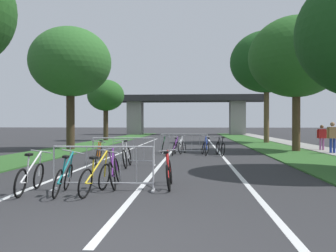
{
  "coord_description": "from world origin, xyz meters",
  "views": [
    {
      "loc": [
        1.32,
        -4.36,
        1.57
      ],
      "look_at": [
        -0.95,
        26.16,
        1.39
      ],
      "focal_mm": 38.62,
      "sensor_mm": 36.0,
      "label": 1
    }
  ],
  "objects_px": {
    "bicycle_yellow_5": "(96,178)",
    "pedestrian_strolling": "(322,135)",
    "bicycle_red_3": "(169,173)",
    "bicycle_teal_9": "(64,178)",
    "tree_right_oak_mid": "(296,57)",
    "bicycle_green_2": "(163,146)",
    "tree_left_maple_mid": "(70,62)",
    "crowd_barrier_second": "(123,152)",
    "bicycle_orange_4": "(99,155)",
    "bicycle_white_0": "(30,177)",
    "bicycle_purple_11": "(175,148)",
    "tree_right_pine_far": "(267,62)",
    "tree_left_cypress_far": "(106,96)",
    "crowd_barrier_third": "(184,144)",
    "bicycle_blue_7": "(205,148)",
    "pedestrian_waiting": "(332,135)",
    "crowd_barrier_nearest": "(103,168)",
    "bicycle_white_10": "(127,156)",
    "bicycle_black_6": "(220,148)",
    "bicycle_purple_1": "(115,171)",
    "bicycle_silver_8": "(182,147)"
  },
  "relations": [
    {
      "from": "bicycle_yellow_5",
      "to": "pedestrian_strolling",
      "type": "xyz_separation_m",
      "value": [
        9.44,
        13.36,
        0.55
      ]
    },
    {
      "from": "bicycle_red_3",
      "to": "bicycle_teal_9",
      "type": "distance_m",
      "value": 2.49
    },
    {
      "from": "tree_right_oak_mid",
      "to": "bicycle_green_2",
      "type": "xyz_separation_m",
      "value": [
        -7.4,
        -1.72,
        -4.94
      ]
    },
    {
      "from": "tree_left_maple_mid",
      "to": "bicycle_teal_9",
      "type": "distance_m",
      "value": 15.12
    },
    {
      "from": "crowd_barrier_second",
      "to": "bicycle_orange_4",
      "type": "relative_size",
      "value": 1.5
    },
    {
      "from": "bicycle_white_0",
      "to": "bicycle_purple_11",
      "type": "distance_m",
      "value": 10.45
    },
    {
      "from": "tree_right_pine_far",
      "to": "bicycle_orange_4",
      "type": "distance_m",
      "value": 19.7
    },
    {
      "from": "bicycle_yellow_5",
      "to": "tree_left_maple_mid",
      "type": "bearing_deg",
      "value": 120.58
    },
    {
      "from": "tree_left_cypress_far",
      "to": "crowd_barrier_third",
      "type": "relative_size",
      "value": 2.33
    },
    {
      "from": "tree_left_maple_mid",
      "to": "bicycle_green_2",
      "type": "bearing_deg",
      "value": -21.29
    },
    {
      "from": "bicycle_blue_7",
      "to": "pedestrian_waiting",
      "type": "bearing_deg",
      "value": -0.52
    },
    {
      "from": "tree_right_oak_mid",
      "to": "bicycle_yellow_5",
      "type": "relative_size",
      "value": 4.68
    },
    {
      "from": "bicycle_blue_7",
      "to": "crowd_barrier_nearest",
      "type": "bearing_deg",
      "value": -114.01
    },
    {
      "from": "bicycle_orange_4",
      "to": "tree_left_cypress_far",
      "type": "bearing_deg",
      "value": -84.9
    },
    {
      "from": "tree_left_cypress_far",
      "to": "bicycle_orange_4",
      "type": "distance_m",
      "value": 19.97
    },
    {
      "from": "crowd_barrier_third",
      "to": "crowd_barrier_second",
      "type": "bearing_deg",
      "value": -112.77
    },
    {
      "from": "bicycle_white_10",
      "to": "bicycle_purple_11",
      "type": "distance_m",
      "value": 5.23
    },
    {
      "from": "tree_right_oak_mid",
      "to": "bicycle_red_3",
      "type": "height_order",
      "value": "tree_right_oak_mid"
    },
    {
      "from": "tree_left_cypress_far",
      "to": "bicycle_orange_4",
      "type": "bearing_deg",
      "value": -76.74
    },
    {
      "from": "bicycle_white_0",
      "to": "bicycle_teal_9",
      "type": "bearing_deg",
      "value": -10.12
    },
    {
      "from": "tree_left_maple_mid",
      "to": "pedestrian_strolling",
      "type": "xyz_separation_m",
      "value": [
        14.75,
        -0.12,
        -4.37
      ]
    },
    {
      "from": "tree_right_pine_far",
      "to": "bicycle_yellow_5",
      "type": "bearing_deg",
      "value": -109.97
    },
    {
      "from": "bicycle_yellow_5",
      "to": "bicycle_blue_7",
      "type": "bearing_deg",
      "value": 84.22
    },
    {
      "from": "crowd_barrier_nearest",
      "to": "tree_left_maple_mid",
      "type": "bearing_deg",
      "value": 112.42
    },
    {
      "from": "bicycle_yellow_5",
      "to": "pedestrian_waiting",
      "type": "xyz_separation_m",
      "value": [
        9.24,
        11.22,
        0.65
      ]
    },
    {
      "from": "tree_left_cypress_far",
      "to": "bicycle_green_2",
      "type": "xyz_separation_m",
      "value": [
        6.56,
        -13.92,
        -3.8
      ]
    },
    {
      "from": "tree_right_pine_far",
      "to": "bicycle_purple_11",
      "type": "height_order",
      "value": "tree_right_pine_far"
    },
    {
      "from": "bicycle_black_6",
      "to": "bicycle_blue_7",
      "type": "relative_size",
      "value": 1.09
    },
    {
      "from": "tree_right_oak_mid",
      "to": "bicycle_green_2",
      "type": "height_order",
      "value": "tree_right_oak_mid"
    },
    {
      "from": "tree_left_maple_mid",
      "to": "bicycle_black_6",
      "type": "distance_m",
      "value": 10.59
    },
    {
      "from": "bicycle_red_3",
      "to": "bicycle_black_6",
      "type": "xyz_separation_m",
      "value": [
        1.89,
        9.18,
        0.02
      ]
    },
    {
      "from": "bicycle_blue_7",
      "to": "bicycle_teal_9",
      "type": "relative_size",
      "value": 1.01
    },
    {
      "from": "crowd_barrier_second",
      "to": "bicycle_orange_4",
      "type": "distance_m",
      "value": 1.18
    },
    {
      "from": "tree_right_oak_mid",
      "to": "bicycle_white_0",
      "type": "relative_size",
      "value": 4.47
    },
    {
      "from": "tree_right_pine_far",
      "to": "bicycle_green_2",
      "type": "height_order",
      "value": "tree_right_pine_far"
    },
    {
      "from": "bicycle_white_10",
      "to": "tree_left_maple_mid",
      "type": "bearing_deg",
      "value": -61.17
    },
    {
      "from": "bicycle_red_3",
      "to": "pedestrian_waiting",
      "type": "relative_size",
      "value": 1.02
    },
    {
      "from": "tree_right_oak_mid",
      "to": "bicycle_teal_9",
      "type": "distance_m",
      "value": 16.34
    },
    {
      "from": "crowd_barrier_nearest",
      "to": "crowd_barrier_second",
      "type": "height_order",
      "value": "same"
    },
    {
      "from": "bicycle_black_6",
      "to": "pedestrian_waiting",
      "type": "xyz_separation_m",
      "value": [
        5.79,
        1.07,
        0.64
      ]
    },
    {
      "from": "bicycle_blue_7",
      "to": "pedestrian_strolling",
      "type": "relative_size",
      "value": 1.08
    },
    {
      "from": "tree_left_maple_mid",
      "to": "crowd_barrier_nearest",
      "type": "bearing_deg",
      "value": -67.58
    },
    {
      "from": "tree_right_pine_far",
      "to": "bicycle_red_3",
      "type": "height_order",
      "value": "tree_right_pine_far"
    },
    {
      "from": "tree_right_oak_mid",
      "to": "bicycle_purple_1",
      "type": "relative_size",
      "value": 4.42
    },
    {
      "from": "crowd_barrier_nearest",
      "to": "pedestrian_strolling",
      "type": "distance_m",
      "value": 15.95
    },
    {
      "from": "tree_left_cypress_far",
      "to": "bicycle_white_0",
      "type": "distance_m",
      "value": 25.79
    },
    {
      "from": "tree_left_maple_mid",
      "to": "bicycle_silver_8",
      "type": "xyz_separation_m",
      "value": [
        6.83,
        -2.3,
        -4.93
      ]
    },
    {
      "from": "bicycle_green_2",
      "to": "bicycle_red_3",
      "type": "distance_m",
      "value": 10.3
    },
    {
      "from": "crowd_barrier_nearest",
      "to": "bicycle_teal_9",
      "type": "xyz_separation_m",
      "value": [
        -0.76,
        -0.52,
        -0.16
      ]
    },
    {
      "from": "crowd_barrier_second",
      "to": "tree_left_maple_mid",
      "type": "bearing_deg",
      "value": 121.41
    }
  ]
}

